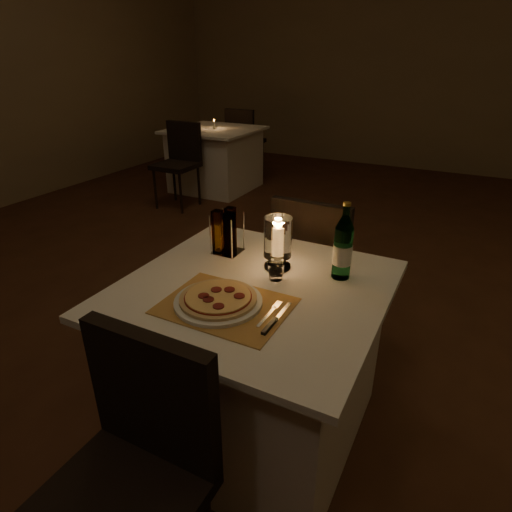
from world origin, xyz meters
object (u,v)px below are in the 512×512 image
at_px(water_bottle, 343,248).
at_px(neighbor_table_left, 216,159).
at_px(plate, 218,302).
at_px(tumbler, 276,271).
at_px(pizza, 218,298).
at_px(hurricane_candle, 278,239).
at_px(chair_far, 314,259).
at_px(chair_near, 134,459).
at_px(main_table, 254,360).

height_order(water_bottle, neighbor_table_left, water_bottle).
relative_size(plate, tumbler, 4.58).
relative_size(pizza, hurricane_candle, 1.24).
relative_size(pizza, water_bottle, 0.89).
xyz_separation_m(chair_far, hurricane_candle, (0.02, -0.53, 0.32)).
height_order(chair_near, pizza, chair_near).
bearing_deg(main_table, tumbler, 57.93).
bearing_deg(pizza, plate, 156.13).
height_order(plate, neighbor_table_left, plate).
height_order(pizza, tumbler, tumbler).
height_order(main_table, hurricane_candle, hurricane_candle).
bearing_deg(chair_near, neighbor_table_left, 119.45).
distance_m(main_table, water_bottle, 0.61).
xyz_separation_m(chair_near, plate, (-0.05, 0.53, 0.20)).
bearing_deg(chair_near, main_table, 90.00).
bearing_deg(main_table, pizza, -105.46).
relative_size(water_bottle, hurricane_candle, 1.40).
bearing_deg(water_bottle, pizza, -128.94).
relative_size(chair_near, tumbler, 12.88).
xyz_separation_m(chair_far, water_bottle, (0.28, -0.49, 0.32)).
height_order(chair_far, tumbler, chair_far).
bearing_deg(tumbler, pizza, -111.37).
relative_size(main_table, chair_far, 1.11).
relative_size(main_table, tumbler, 14.31).
bearing_deg(chair_far, hurricane_candle, -88.24).
bearing_deg(tumbler, chair_far, 95.02).
bearing_deg(pizza, chair_far, 86.81).
xyz_separation_m(main_table, tumbler, (0.06, 0.09, 0.40)).
relative_size(plate, water_bottle, 1.01).
height_order(water_bottle, hurricane_candle, water_bottle).
bearing_deg(water_bottle, neighbor_table_left, 129.98).
xyz_separation_m(pizza, water_bottle, (0.33, 0.41, 0.10)).
height_order(plate, water_bottle, water_bottle).
xyz_separation_m(chair_near, tumbler, (0.06, 0.80, 0.23)).
bearing_deg(water_bottle, chair_far, 119.75).
bearing_deg(neighbor_table_left, water_bottle, -50.02).
xyz_separation_m(main_table, pizza, (-0.05, -0.18, 0.39)).
height_order(chair_far, hurricane_candle, hurricane_candle).
bearing_deg(water_bottle, plate, -128.96).
relative_size(main_table, water_bottle, 3.16).
distance_m(pizza, neighbor_table_left, 4.01).
bearing_deg(main_table, neighbor_table_left, 124.66).
height_order(pizza, water_bottle, water_bottle).
distance_m(chair_far, water_bottle, 0.65).
xyz_separation_m(chair_near, pizza, (-0.05, 0.53, 0.22)).
xyz_separation_m(main_table, neighbor_table_left, (-2.20, 3.18, 0.00)).
distance_m(chair_near, chair_far, 1.43).
height_order(hurricane_candle, neighbor_table_left, hurricane_candle).
relative_size(chair_near, neighbor_table_left, 0.90).
bearing_deg(chair_near, tumbler, 86.07).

